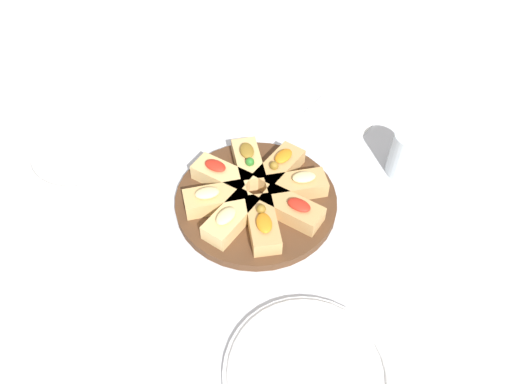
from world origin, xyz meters
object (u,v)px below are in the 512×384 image
Objects in this scene: serving_board at (256,201)px; water_glass at (408,154)px; plate_right at (82,152)px; napkin_stack at (346,110)px; plate_left at (308,373)px.

water_glass is at bearing -107.69° from serving_board.
napkin_stack is (-0.20, -0.54, -0.00)m from plate_right.
plate_left is 1.75× the size of napkin_stack.
serving_board reaches higher than plate_left.
plate_left and plate_right have the same top height.
serving_board is 0.31m from water_glass.
water_glass is at bearing -61.90° from plate_left.
plate_left is (-0.31, 0.12, -0.00)m from serving_board.
plate_right reaches higher than napkin_stack.
serving_board is at bearing 72.31° from water_glass.
water_glass is at bearing -128.10° from plate_right.
plate_left is at bearing 159.01° from serving_board.
plate_left is 0.47m from water_glass.
plate_left is at bearing 118.10° from water_glass.
serving_board reaches higher than napkin_stack.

